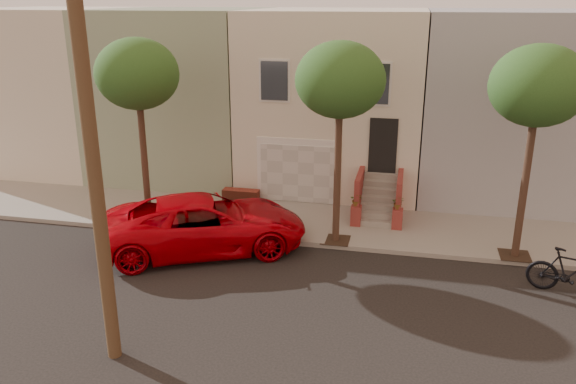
# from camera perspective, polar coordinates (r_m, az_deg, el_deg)

# --- Properties ---
(ground) EXTENTS (90.00, 90.00, 0.00)m
(ground) POSITION_cam_1_polar(r_m,az_deg,el_deg) (15.46, -1.02, -10.66)
(ground) COLOR black
(ground) RESTS_ON ground
(sidewalk) EXTENTS (40.00, 3.70, 0.15)m
(sidewalk) POSITION_cam_1_polar(r_m,az_deg,el_deg) (20.16, 2.49, -3.14)
(sidewalk) COLOR gray
(sidewalk) RESTS_ON ground
(house_row) EXTENTS (33.10, 11.70, 7.00)m
(house_row) POSITION_cam_1_polar(r_m,az_deg,el_deg) (24.79, 5.00, 9.56)
(house_row) COLOR beige
(house_row) RESTS_ON sidewalk
(tree_left) EXTENTS (2.70, 2.57, 6.30)m
(tree_left) POSITION_cam_1_polar(r_m,az_deg,el_deg) (19.20, -14.78, 11.18)
(tree_left) COLOR #2D2116
(tree_left) RESTS_ON sidewalk
(tree_mid) EXTENTS (2.70, 2.57, 6.30)m
(tree_mid) POSITION_cam_1_polar(r_m,az_deg,el_deg) (17.28, 5.21, 10.92)
(tree_mid) COLOR #2D2116
(tree_mid) RESTS_ON sidewalk
(tree_right) EXTENTS (2.70, 2.57, 6.30)m
(tree_right) POSITION_cam_1_polar(r_m,az_deg,el_deg) (17.47, 23.66, 9.54)
(tree_right) COLOR #2D2116
(tree_right) RESTS_ON sidewalk
(pickup_truck) EXTENTS (6.96, 5.28, 1.76)m
(pickup_truck) POSITION_cam_1_polar(r_m,az_deg,el_deg) (18.16, -8.26, -3.13)
(pickup_truck) COLOR #BB000B
(pickup_truck) RESTS_ON ground
(motorcycle) EXTENTS (2.27, 1.25, 1.31)m
(motorcycle) POSITION_cam_1_polar(r_m,az_deg,el_deg) (17.12, 26.30, -7.24)
(motorcycle) COLOR black
(motorcycle) RESTS_ON ground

